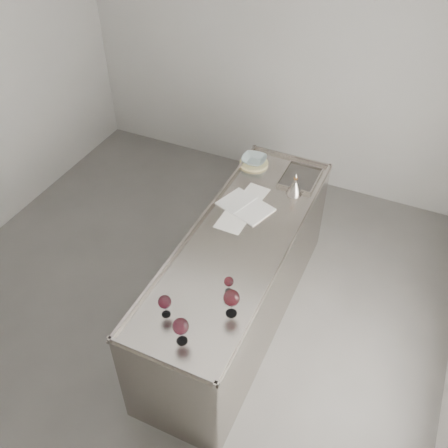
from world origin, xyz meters
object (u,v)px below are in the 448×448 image
at_px(wine_glass_small, 229,282).
at_px(ceramic_bowl, 254,160).
at_px(wine_glass_left, 165,302).
at_px(wine_funnel, 295,187).
at_px(wine_glass_middle, 181,327).
at_px(notebook, 245,206).
at_px(wine_glass_right, 232,299).
at_px(counter, 239,279).

relative_size(wine_glass_small, ceramic_bowl, 0.61).
height_order(wine_glass_left, wine_funnel, wine_funnel).
relative_size(wine_glass_middle, ceramic_bowl, 0.92).
bearing_deg(notebook, wine_glass_left, -72.75).
height_order(wine_glass_left, wine_glass_right, wine_glass_right).
relative_size(wine_glass_middle, wine_glass_small, 1.50).
bearing_deg(wine_glass_middle, counter, 92.39).
relative_size(wine_glass_right, wine_funnel, 1.03).
xyz_separation_m(ceramic_bowl, wine_funnel, (0.47, -0.25, 0.02)).
xyz_separation_m(wine_glass_small, notebook, (-0.25, 0.88, -0.09)).
height_order(wine_glass_middle, wine_glass_small, wine_glass_middle).
bearing_deg(counter, ceramic_bowl, 106.13).
bearing_deg(wine_glass_small, notebook, 105.77).
xyz_separation_m(notebook, wine_funnel, (0.30, 0.34, 0.06)).
distance_m(counter, wine_glass_middle, 1.18).
bearing_deg(wine_glass_left, wine_glass_small, 50.24).
xyz_separation_m(counter, wine_funnel, (0.20, 0.70, 0.53)).
distance_m(wine_glass_small, notebook, 0.92).
distance_m(wine_glass_left, wine_glass_small, 0.46).
distance_m(wine_glass_small, ceramic_bowl, 1.53).
relative_size(counter, notebook, 4.98).
bearing_deg(wine_glass_right, ceramic_bowl, 107.29).
height_order(counter, wine_glass_small, wine_glass_small).
distance_m(wine_glass_middle, wine_funnel, 1.71).
bearing_deg(ceramic_bowl, notebook, -74.19).
bearing_deg(wine_funnel, wine_glass_right, -88.46).
distance_m(wine_glass_right, wine_funnel, 1.38).
bearing_deg(wine_glass_middle, wine_glass_small, 78.64).
distance_m(wine_glass_middle, notebook, 1.38).
height_order(wine_glass_left, wine_glass_small, wine_glass_left).
distance_m(wine_glass_right, notebook, 1.11).
relative_size(wine_glass_small, wine_funnel, 0.66).
xyz_separation_m(counter, wine_glass_right, (0.23, -0.68, 0.62)).
height_order(wine_glass_middle, wine_glass_right, wine_glass_right).
distance_m(wine_glass_left, wine_glass_right, 0.43).
bearing_deg(wine_glass_middle, wine_glass_left, 144.20).
relative_size(wine_glass_middle, wine_glass_right, 0.96).
xyz_separation_m(wine_glass_small, ceramic_bowl, (-0.42, 1.47, -0.05)).
distance_m(counter, wine_glass_left, 1.06).
xyz_separation_m(wine_glass_left, wine_glass_right, (0.38, 0.19, 0.03)).
height_order(wine_glass_right, wine_funnel, wine_glass_right).
xyz_separation_m(wine_glass_left, ceramic_bowl, (-0.12, 1.82, -0.07)).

